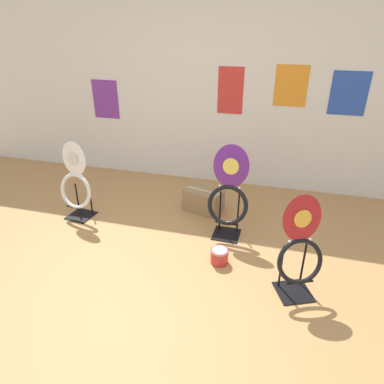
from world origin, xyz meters
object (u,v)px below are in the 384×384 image
paint_can (219,256)px  toilet_seat_display_crimson_swirl (300,252)px  toilet_seat_display_purple_note (229,194)px  storage_box (203,200)px  toilet_seat_display_white_plain (76,186)px

paint_can → toilet_seat_display_crimson_swirl: bearing=-18.2°
toilet_seat_display_purple_note → storage_box: (-0.37, 0.45, -0.35)m
toilet_seat_display_white_plain → paint_can: 1.82m
toilet_seat_display_purple_note → toilet_seat_display_white_plain: 1.74m
toilet_seat_display_purple_note → storage_box: size_ratio=2.01×
toilet_seat_display_purple_note → paint_can: 0.64m
toilet_seat_display_crimson_swirl → toilet_seat_display_white_plain: (-2.43, 0.65, -0.02)m
toilet_seat_display_white_plain → paint_can: bearing=-13.5°
toilet_seat_display_white_plain → storage_box: 1.48m
paint_can → storage_box: storage_box is taller
storage_box → paint_can: bearing=-67.9°
toilet_seat_display_crimson_swirl → paint_can: size_ratio=5.24×
toilet_seat_display_crimson_swirl → toilet_seat_display_white_plain: toilet_seat_display_white_plain is taller
toilet_seat_display_purple_note → storage_box: toilet_seat_display_purple_note is taller
toilet_seat_display_crimson_swirl → toilet_seat_display_white_plain: size_ratio=0.99×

